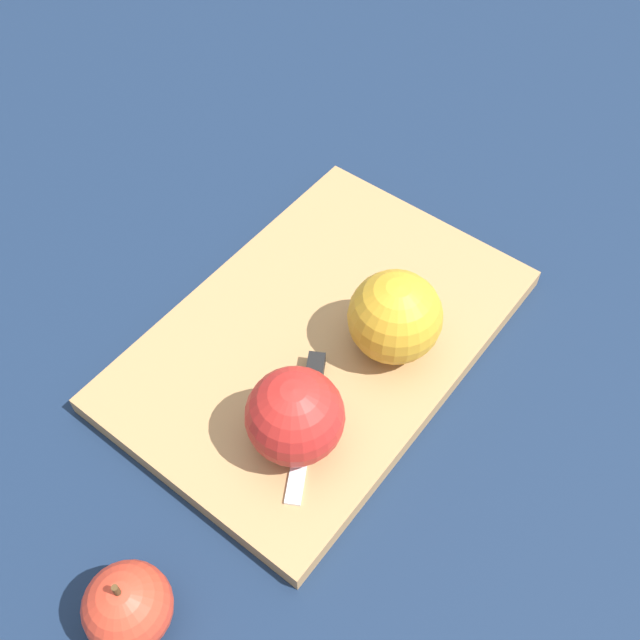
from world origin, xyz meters
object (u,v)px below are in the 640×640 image
(apple_half_right, at_px, (295,416))
(apple_whole, at_px, (128,607))
(apple_half_left, at_px, (395,317))
(knife, at_px, (311,396))

(apple_half_right, relative_size, apple_whole, 1.06)
(apple_half_left, height_order, apple_whole, apple_half_left)
(knife, height_order, apple_whole, apple_whole)
(knife, bearing_deg, apple_whole, -27.61)
(apple_half_right, xyz_separation_m, apple_whole, (0.19, -0.02, -0.03))
(apple_whole, bearing_deg, knife, 178.16)
(apple_half_right, xyz_separation_m, knife, (-0.04, -0.01, -0.04))
(knife, bearing_deg, apple_half_right, -8.51)
(apple_half_left, height_order, apple_half_right, apple_half_left)
(apple_half_right, relative_size, knife, 0.62)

